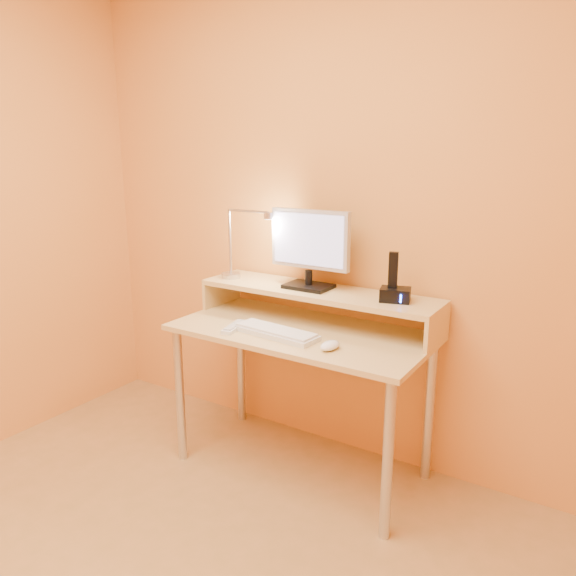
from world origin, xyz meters
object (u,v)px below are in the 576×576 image
Objects in this scene: monitor_panel at (310,239)px; mouse at (330,345)px; lamp_base at (231,275)px; remote_control at (234,327)px; phone_dock at (395,295)px; keyboard at (276,333)px.

monitor_panel is 0.58m from mouse.
lamp_base is 0.40m from remote_control.
monitor_panel is at bearing 162.48° from phone_dock.
mouse is (0.29, -0.03, 0.01)m from keyboard.
monitor_panel reaches higher than keyboard.
lamp_base is at bearing 117.42° from remote_control.
phone_dock reaches higher than lamp_base.
remote_control is (0.24, -0.28, -0.16)m from lamp_base.
monitor_panel reaches higher than lamp_base.
keyboard is (-0.45, -0.28, -0.18)m from phone_dock.
monitor_panel is at bearing 43.68° from remote_control.
keyboard reaches higher than remote_control.
remote_control is (-0.66, -0.31, -0.18)m from phone_dock.
phone_dock reaches higher than mouse.
mouse is at bearing -20.91° from lamp_base.
phone_dock reaches higher than remote_control.
phone_dock is (0.90, 0.03, 0.02)m from lamp_base.
lamp_base reaches higher than remote_control.
phone_dock is 0.39m from mouse.
phone_dock is 1.19× the size of mouse.
mouse is (0.29, -0.32, -0.38)m from monitor_panel.
keyboard is at bearing -179.86° from mouse.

